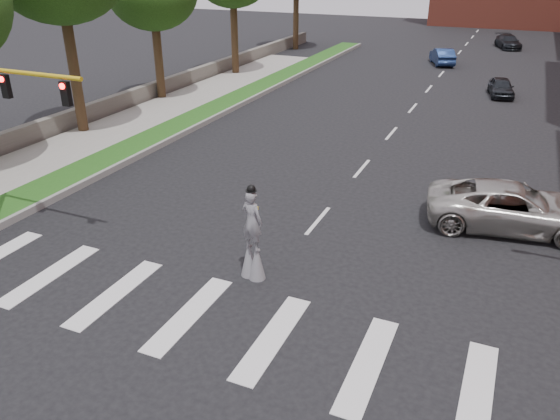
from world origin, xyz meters
name	(u,v)px	position (x,y,z in m)	size (l,w,h in m)	color
ground_plane	(211,348)	(0.00, 0.00, 0.00)	(160.00, 160.00, 0.00)	black
grass_median	(213,110)	(-11.50, 20.00, 0.12)	(2.00, 60.00, 0.25)	#1C4C15
median_curb	(227,111)	(-10.45, 20.00, 0.14)	(0.20, 60.00, 0.28)	gray
sidewalk_left	(61,152)	(-14.50, 10.00, 0.09)	(4.00, 60.00, 0.18)	gray
stone_wall	(158,89)	(-17.00, 22.00, 0.55)	(0.50, 56.00, 1.10)	#5B564E
stilt_performer	(252,240)	(-0.51, 3.50, 1.29)	(0.83, 0.62, 3.11)	#382716
suv_crossing	(512,207)	(6.64, 10.28, 0.84)	(2.77, 6.01, 1.67)	#B4B2AA
car_near	(501,87)	(4.98, 31.75, 0.63)	(1.49, 3.71, 1.27)	black
car_mid	(442,56)	(-0.68, 42.42, 0.72)	(1.53, 4.40, 1.45)	navy
car_far	(508,42)	(4.28, 54.56, 0.67)	(1.89, 4.65, 1.35)	black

